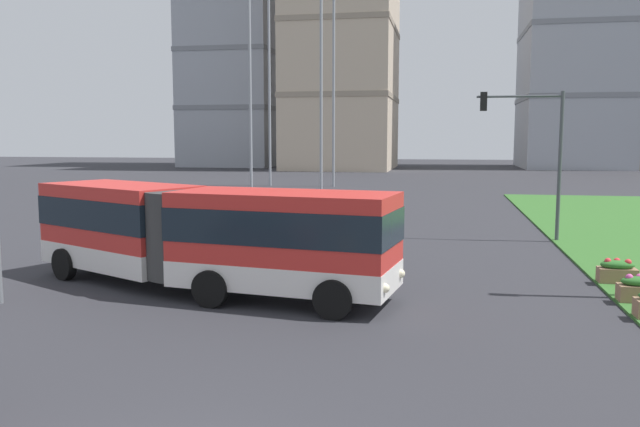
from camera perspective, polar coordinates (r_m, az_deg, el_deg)
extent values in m
cube|color=red|center=(17.42, -3.17, -2.26)|extent=(6.30, 3.35, 2.55)
cube|color=silver|center=(17.59, -3.16, -5.24)|extent=(6.32, 3.38, 0.70)
cube|color=#19232D|center=(17.36, -3.18, -0.88)|extent=(6.35, 3.40, 0.90)
cube|color=red|center=(21.18, -17.20, -0.95)|extent=(5.77, 4.55, 2.55)
cube|color=silver|center=(21.32, -17.11, -3.42)|extent=(5.80, 4.57, 0.70)
cube|color=#19232D|center=(21.13, -17.24, 0.19)|extent=(5.82, 4.60, 0.90)
cylinder|color=#383838|center=(18.77, -11.67, -1.75)|extent=(2.40, 2.40, 2.45)
cylinder|color=black|center=(18.23, 3.63, -5.78)|extent=(1.03, 0.42, 1.00)
cylinder|color=black|center=(15.90, 1.16, -7.63)|extent=(1.03, 0.42, 1.00)
cylinder|color=black|center=(19.41, -6.11, -5.04)|extent=(1.03, 0.42, 1.00)
cylinder|color=black|center=(17.24, -9.71, -6.60)|extent=(1.03, 0.42, 1.00)
cylinder|color=black|center=(23.13, -16.45, -3.37)|extent=(1.02, 0.69, 1.00)
cylinder|color=black|center=(21.78, -21.76, -4.20)|extent=(1.02, 0.69, 1.00)
sphere|color=#F9EFC6|center=(17.55, 7.18, -5.31)|extent=(0.24, 0.24, 0.24)
sphere|color=#F9EFC6|center=(15.84, 5.79, -6.61)|extent=(0.24, 0.24, 0.24)
cube|color=slate|center=(27.19, -8.99, -1.53)|extent=(4.57, 2.26, 0.80)
cube|color=black|center=(27.13, -9.33, -0.06)|extent=(2.54, 1.92, 0.60)
cylinder|color=black|center=(27.78, -5.53, -1.85)|extent=(0.66, 0.29, 0.64)
cylinder|color=black|center=(26.04, -6.24, -2.43)|extent=(0.66, 0.29, 0.64)
cylinder|color=black|center=(28.47, -11.48, -1.74)|extent=(0.66, 0.29, 0.64)
cylinder|color=black|center=(26.77, -12.56, -2.30)|extent=(0.66, 0.29, 0.64)
cube|color=#937051|center=(19.35, 26.51, -6.36)|extent=(1.10, 0.56, 0.44)
ellipsoid|color=#2D6B28|center=(19.29, 26.56, -5.43)|extent=(0.99, 0.50, 0.28)
sphere|color=#D14C99|center=(19.19, 25.76, -5.14)|extent=(0.20, 0.20, 0.20)
sphere|color=#D14C99|center=(19.34, 26.51, -5.09)|extent=(0.20, 0.20, 0.20)
cube|color=#937051|center=(21.56, 24.85, -4.99)|extent=(1.10, 0.56, 0.44)
ellipsoid|color=#2D6B28|center=(21.50, 24.90, -4.15)|extent=(0.99, 0.50, 0.28)
sphere|color=red|center=(21.41, 24.18, -3.89)|extent=(0.20, 0.20, 0.20)
sphere|color=red|center=(21.56, 24.86, -3.85)|extent=(0.20, 0.20, 0.20)
sphere|color=red|center=(21.49, 25.67, -3.92)|extent=(0.20, 0.20, 0.20)
cylinder|color=#474C51|center=(29.20, 20.50, 3.86)|extent=(0.16, 0.16, 6.40)
cylinder|color=#474C51|center=(28.99, 17.26, 9.90)|extent=(3.52, 0.10, 0.10)
cube|color=black|center=(28.86, 14.32, 9.61)|extent=(0.28, 0.28, 0.80)
sphere|color=red|center=(28.87, 14.34, 10.11)|extent=(0.16, 0.16, 0.16)
sphere|color=yellow|center=(28.86, 14.32, 9.59)|extent=(0.16, 0.16, 0.16)
sphere|color=green|center=(28.84, 14.31, 9.08)|extent=(0.16, 0.16, 0.16)
cube|color=#9EA3AD|center=(107.47, -7.49, 15.88)|extent=(14.14, 17.69, 43.34)
cube|color=gray|center=(106.18, -7.39, 9.13)|extent=(14.34, 17.89, 0.70)
cube|color=gray|center=(106.91, -7.46, 13.77)|extent=(14.34, 17.89, 0.70)
cube|color=gray|center=(94.55, 2.01, 10.18)|extent=(14.99, 19.73, 0.70)
cube|color=gray|center=(95.65, 2.04, 16.06)|extent=(14.99, 19.73, 0.70)
cube|color=gray|center=(104.16, 21.51, 9.44)|extent=(14.77, 18.39, 0.70)
cube|color=gray|center=(105.17, 21.75, 14.81)|extent=(14.77, 18.39, 0.70)
cylinder|color=gray|center=(59.70, 1.23, 16.49)|extent=(0.24, 0.24, 29.16)
cylinder|color=gray|center=(60.99, -4.56, 16.26)|extent=(0.24, 0.24, 29.16)
cylinder|color=gray|center=(53.89, 0.10, 17.56)|extent=(0.24, 0.24, 29.16)
cylinder|color=gray|center=(55.31, -6.30, 17.24)|extent=(0.24, 0.24, 29.16)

